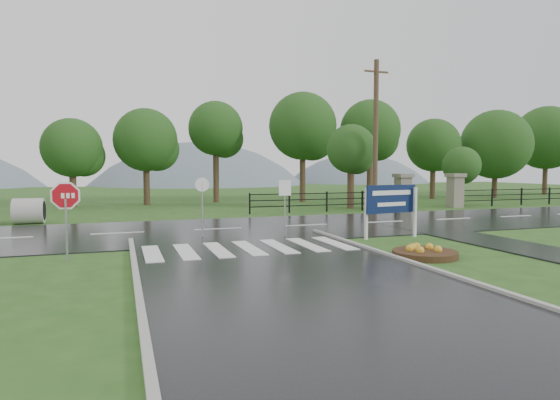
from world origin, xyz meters
name	(u,v)px	position (x,y,z in m)	size (l,w,h in m)	color
ground	(308,288)	(0.00, 0.00, 0.00)	(120.00, 120.00, 0.00)	#28511B
main_road	(218,230)	(0.00, 10.00, 0.00)	(90.00, 8.00, 0.04)	black
walkway	(485,241)	(8.50, 4.00, 0.00)	(2.20, 11.00, 0.04)	#242426
crosswalk	(249,248)	(0.00, 5.00, 0.06)	(6.50, 2.80, 0.02)	silver
curb_left	(153,399)	(-3.55, -4.00, 0.00)	(0.15, 24.00, 0.12)	#A3A39B
pillar_west	(403,191)	(13.00, 16.00, 1.18)	(1.00, 1.00, 2.24)	gray
pillar_east	(455,190)	(17.00, 16.00, 1.18)	(1.00, 1.00, 2.24)	gray
fence_west	(327,200)	(7.75, 16.00, 0.72)	(9.58, 0.08, 1.20)	black
hills	(172,283)	(3.49, 65.00, -15.54)	(102.00, 48.00, 48.00)	slate
treeline	(193,204)	(1.00, 24.00, 0.00)	(83.20, 5.20, 10.00)	#1B4415
stop_sign	(66,202)	(-5.30, 4.76, 1.68)	(1.06, 0.09, 2.38)	#939399
estate_billboard	(391,202)	(5.62, 5.62, 1.37)	(2.25, 0.40, 1.99)	silver
flower_bed	(425,252)	(4.58, 2.14, 0.14)	(1.88, 1.88, 0.38)	#332111
reg_sign_small	(285,197)	(2.01, 7.25, 1.53)	(0.48, 0.06, 2.16)	#939399
reg_sign_round	(202,200)	(-0.98, 8.04, 1.43)	(0.52, 0.08, 2.26)	#939399
utility_pole_east	(376,135)	(10.69, 15.50, 4.58)	(1.60, 0.30, 9.01)	#473523
entrance_tree_left	(351,149)	(10.10, 17.50, 3.77)	(3.12, 3.12, 5.38)	#3D2B1C
entrance_tree_right	(461,166)	(18.71, 17.50, 2.74)	(2.62, 2.62, 4.09)	#3D2B1C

